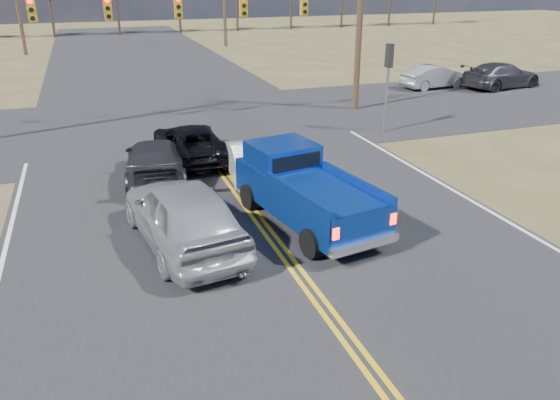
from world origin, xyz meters
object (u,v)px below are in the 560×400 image
object	(u,v)px
white_car_queue	(248,158)
cross_car_east_near	(434,77)
silver_suv	(183,213)
cross_car_east_far	(502,75)
black_suv	(190,143)
dgrey_car_queue	(155,160)
pickup_truck	(304,190)

from	to	relation	value
white_car_queue	cross_car_east_near	bearing A→B (deg)	-137.75
silver_suv	cross_car_east_far	world-z (taller)	silver_suv
black_suv	white_car_queue	size ratio (longest dim) A/B	1.23
white_car_queue	cross_car_east_far	size ratio (longest dim) A/B	0.75
cross_car_east_near	black_suv	bearing A→B (deg)	111.24
dgrey_car_queue	white_car_queue	bearing A→B (deg)	174.02
silver_suv	dgrey_car_queue	bearing A→B (deg)	-97.56
pickup_truck	cross_car_east_near	world-z (taller)	pickup_truck
dgrey_car_queue	cross_car_east_near	world-z (taller)	cross_car_east_near
white_car_queue	cross_car_east_near	size ratio (longest dim) A/B	0.94
white_car_queue	cross_car_east_near	xyz separation A→B (m)	(15.40, 11.49, 0.05)
cross_car_east_near	cross_car_east_far	xyz separation A→B (m)	(3.99, -1.32, 0.07)
pickup_truck	dgrey_car_queue	xyz separation A→B (m)	(-3.56, 4.94, -0.29)
silver_suv	cross_car_east_near	bearing A→B (deg)	-147.09
dgrey_car_queue	cross_car_east_near	bearing A→B (deg)	-142.99
pickup_truck	black_suv	distance (m)	7.00
white_car_queue	cross_car_east_far	xyz separation A→B (m)	(19.39, 10.17, 0.11)
black_suv	cross_car_east_far	distance (m)	22.35
pickup_truck	cross_car_east_far	distance (m)	23.81
black_suv	cross_car_east_near	size ratio (longest dim) A/B	1.15
white_car_queue	silver_suv	bearing A→B (deg)	61.31
pickup_truck	dgrey_car_queue	world-z (taller)	pickup_truck
silver_suv	black_suv	bearing A→B (deg)	-110.07
cross_car_east_near	pickup_truck	bearing A→B (deg)	129.67
pickup_truck	white_car_queue	world-z (taller)	pickup_truck
pickup_truck	black_suv	bearing A→B (deg)	96.92
dgrey_car_queue	cross_car_east_far	xyz separation A→B (m)	(22.53, 9.45, 0.07)
white_car_queue	cross_car_east_near	distance (m)	19.21
white_car_queue	cross_car_east_far	distance (m)	21.89
silver_suv	dgrey_car_queue	xyz separation A→B (m)	(-0.04, 5.28, -0.21)
silver_suv	pickup_truck	bearing A→B (deg)	177.52
pickup_truck	silver_suv	size ratio (longest dim) A/B	1.06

